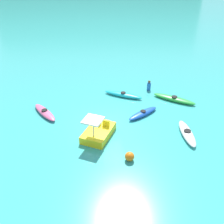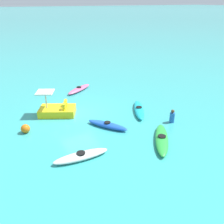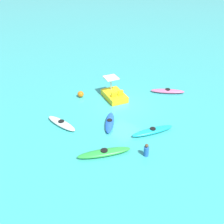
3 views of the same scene
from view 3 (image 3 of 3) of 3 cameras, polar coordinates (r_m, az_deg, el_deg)
The scene contains 9 objects.
ground_plane at distance 23.18m, azimuth 2.27°, elevation 1.30°, with size 600.00×600.00×0.00m, color #38ADA8.
kayak_green at distance 17.97m, azimuth -1.58°, elevation -8.17°, with size 3.22×2.52×0.37m.
kayak_pink at distance 25.56m, azimuth 11.10°, elevation 4.14°, with size 2.22×2.78×0.37m.
kayak_white at distance 20.97m, azimuth -10.11°, elevation -2.25°, with size 0.72×2.85×0.37m.
kayak_blue at distance 20.76m, azimuth -0.46°, elevation -2.07°, with size 2.54×2.10×0.37m.
kayak_cyan at distance 20.06m, azimuth 8.17°, elevation -3.76°, with size 3.14×1.99×0.37m.
pedal_boat_yellow at distance 24.10m, azimuth 0.46°, elevation 3.48°, with size 2.37×2.81×1.68m.
buoy_orange at distance 24.49m, azimuth -6.32°, elevation 3.58°, with size 0.53×0.53×0.53m, color orange.
person_near_shore at distance 17.89m, azimuth 6.91°, elevation -7.70°, with size 0.39×0.39×0.88m.
Camera 3 is at (15.81, 12.39, 11.58)m, focal length 45.52 mm.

